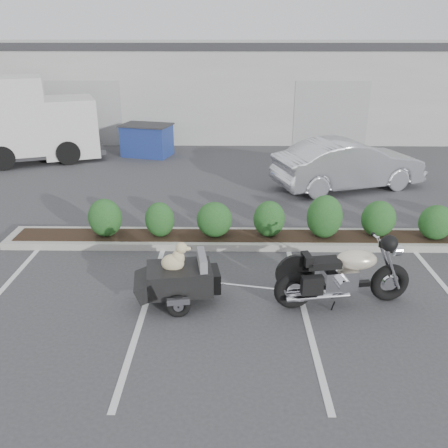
{
  "coord_description": "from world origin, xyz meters",
  "views": [
    {
      "loc": [
        -0.05,
        -7.47,
        4.33
      ],
      "look_at": [
        -0.18,
        1.42,
        0.75
      ],
      "focal_mm": 38.0,
      "sensor_mm": 36.0,
      "label": 1
    }
  ],
  "objects_px": {
    "motorcycle": "(344,276)",
    "pet_trailer": "(178,278)",
    "delivery_truck": "(4,123)",
    "sedan": "(349,164)",
    "dumpster": "(147,140)"
  },
  "relations": [
    {
      "from": "pet_trailer",
      "to": "delivery_truck",
      "type": "bearing_deg",
      "value": 117.63
    },
    {
      "from": "delivery_truck",
      "to": "motorcycle",
      "type": "bearing_deg",
      "value": -64.94
    },
    {
      "from": "pet_trailer",
      "to": "sedan",
      "type": "height_order",
      "value": "sedan"
    },
    {
      "from": "sedan",
      "to": "dumpster",
      "type": "distance_m",
      "value": 7.78
    },
    {
      "from": "motorcycle",
      "to": "delivery_truck",
      "type": "bearing_deg",
      "value": 126.97
    },
    {
      "from": "pet_trailer",
      "to": "delivery_truck",
      "type": "xyz_separation_m",
      "value": [
        -7.08,
        9.51,
        0.95
      ]
    },
    {
      "from": "motorcycle",
      "to": "sedan",
      "type": "relative_size",
      "value": 0.54
    },
    {
      "from": "motorcycle",
      "to": "pet_trailer",
      "type": "distance_m",
      "value": 2.79
    },
    {
      "from": "sedan",
      "to": "delivery_truck",
      "type": "relative_size",
      "value": 0.65
    },
    {
      "from": "dumpster",
      "to": "sedan",
      "type": "bearing_deg",
      "value": -16.07
    },
    {
      "from": "motorcycle",
      "to": "delivery_truck",
      "type": "relative_size",
      "value": 0.35
    },
    {
      "from": "sedan",
      "to": "dumpster",
      "type": "xyz_separation_m",
      "value": [
        -6.66,
        4.01,
        -0.13
      ]
    },
    {
      "from": "motorcycle",
      "to": "pet_trailer",
      "type": "height_order",
      "value": "motorcycle"
    },
    {
      "from": "motorcycle",
      "to": "dumpster",
      "type": "distance_m",
      "value": 11.79
    },
    {
      "from": "pet_trailer",
      "to": "sedan",
      "type": "bearing_deg",
      "value": 47.46
    }
  ]
}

